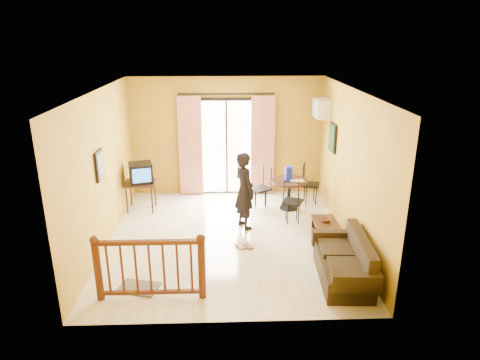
{
  "coord_description": "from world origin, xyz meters",
  "views": [
    {
      "loc": [
        -0.04,
        -7.37,
        3.73
      ],
      "look_at": [
        0.23,
        0.2,
        1.11
      ],
      "focal_mm": 32.0,
      "sensor_mm": 36.0,
      "label": 1
    }
  ],
  "objects_px": {
    "coffee_table": "(326,228)",
    "standing_person": "(244,191)",
    "television": "(141,173)",
    "dining_table": "(289,186)",
    "sofa": "(346,264)"
  },
  "relations": [
    {
      "from": "dining_table",
      "to": "sofa",
      "type": "relative_size",
      "value": 0.51
    },
    {
      "from": "standing_person",
      "to": "coffee_table",
      "type": "bearing_deg",
      "value": -139.57
    },
    {
      "from": "sofa",
      "to": "dining_table",
      "type": "bearing_deg",
      "value": 102.74
    },
    {
      "from": "television",
      "to": "coffee_table",
      "type": "xyz_separation_m",
      "value": [
        3.72,
        -1.6,
        -0.63
      ]
    },
    {
      "from": "coffee_table",
      "to": "standing_person",
      "type": "relative_size",
      "value": 0.51
    },
    {
      "from": "television",
      "to": "coffee_table",
      "type": "distance_m",
      "value": 4.1
    },
    {
      "from": "dining_table",
      "to": "sofa",
      "type": "distance_m",
      "value": 2.97
    },
    {
      "from": "television",
      "to": "standing_person",
      "type": "height_order",
      "value": "standing_person"
    },
    {
      "from": "coffee_table",
      "to": "sofa",
      "type": "relative_size",
      "value": 0.5
    },
    {
      "from": "dining_table",
      "to": "coffee_table",
      "type": "distance_m",
      "value": 1.65
    },
    {
      "from": "television",
      "to": "coffee_table",
      "type": "bearing_deg",
      "value": -38.95
    },
    {
      "from": "standing_person",
      "to": "dining_table",
      "type": "bearing_deg",
      "value": -75.33
    },
    {
      "from": "television",
      "to": "dining_table",
      "type": "relative_size",
      "value": 0.71
    },
    {
      "from": "coffee_table",
      "to": "standing_person",
      "type": "xyz_separation_m",
      "value": [
        -1.52,
        0.63,
        0.55
      ]
    },
    {
      "from": "television",
      "to": "sofa",
      "type": "xyz_separation_m",
      "value": [
        3.72,
        -2.98,
        -0.59
      ]
    }
  ]
}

